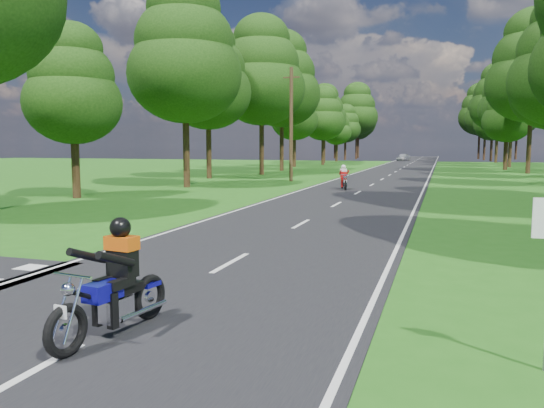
% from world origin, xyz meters
% --- Properties ---
extents(ground, '(160.00, 160.00, 0.00)m').
position_xyz_m(ground, '(0.00, 0.00, 0.00)').
color(ground, '#215D15').
rests_on(ground, ground).
extents(main_road, '(7.00, 140.00, 0.02)m').
position_xyz_m(main_road, '(0.00, 50.00, 0.01)').
color(main_road, black).
rests_on(main_road, ground).
extents(road_markings, '(7.40, 140.00, 0.01)m').
position_xyz_m(road_markings, '(-0.14, 48.13, 0.02)').
color(road_markings, silver).
rests_on(road_markings, main_road).
extents(treeline, '(40.00, 115.35, 14.78)m').
position_xyz_m(treeline, '(1.43, 60.06, 8.25)').
color(treeline, black).
rests_on(treeline, ground).
extents(telegraph_pole, '(1.20, 0.26, 8.00)m').
position_xyz_m(telegraph_pole, '(-6.00, 28.00, 4.07)').
color(telegraph_pole, '#382616').
rests_on(telegraph_pole, ground).
extents(rider_near_blue, '(0.87, 1.96, 1.58)m').
position_xyz_m(rider_near_blue, '(0.19, -2.60, 0.81)').
color(rider_near_blue, '#100D91').
rests_on(rider_near_blue, main_road).
extents(rider_far_red, '(1.06, 1.81, 1.43)m').
position_xyz_m(rider_far_red, '(-1.11, 21.91, 0.73)').
color(rider_far_red, '#AF0F0D').
rests_on(rider_far_red, main_road).
extents(distant_car, '(2.33, 3.89, 1.24)m').
position_xyz_m(distant_car, '(-1.93, 82.22, 0.64)').
color(distant_car, '#B9BCC1').
rests_on(distant_car, main_road).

